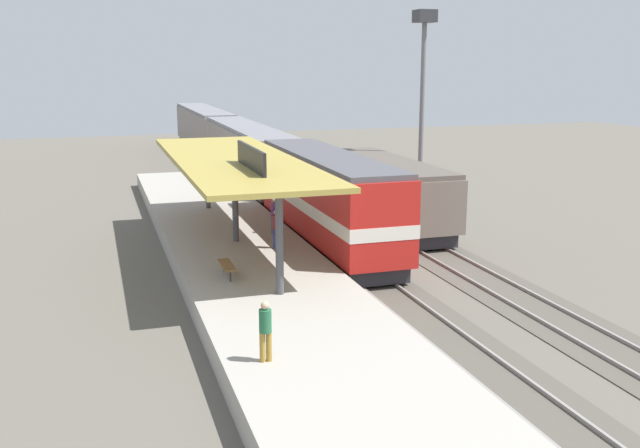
{
  "coord_description": "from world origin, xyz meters",
  "views": [
    {
      "loc": [
        -10.54,
        -31.49,
        8.86
      ],
      "look_at": [
        -1.38,
        -2.45,
        2.0
      ],
      "focal_mm": 40.59,
      "sensor_mm": 36.0,
      "label": 1
    }
  ],
  "objects_px": {
    "locomotive": "(327,200)",
    "light_mast": "(423,70)",
    "platform_bench": "(227,266)",
    "passenger_carriage_rear": "(204,130)",
    "freight_car": "(389,192)",
    "passenger_carriage_front": "(249,156)",
    "person_waiting": "(274,213)",
    "person_walking": "(265,328)",
    "person_boarding": "(276,227)"
  },
  "relations": [
    {
      "from": "light_mast",
      "to": "person_walking",
      "type": "relative_size",
      "value": 6.84
    },
    {
      "from": "platform_bench",
      "to": "light_mast",
      "type": "height_order",
      "value": "light_mast"
    },
    {
      "from": "locomotive",
      "to": "person_waiting",
      "type": "relative_size",
      "value": 8.44
    },
    {
      "from": "passenger_carriage_rear",
      "to": "platform_bench",
      "type": "bearing_deg",
      "value": -97.6
    },
    {
      "from": "passenger_carriage_rear",
      "to": "person_walking",
      "type": "relative_size",
      "value": 11.7
    },
    {
      "from": "passenger_carriage_front",
      "to": "freight_car",
      "type": "xyz_separation_m",
      "value": [
        4.6,
        -14.69,
        -0.34
      ]
    },
    {
      "from": "light_mast",
      "to": "person_boarding",
      "type": "relative_size",
      "value": 6.84
    },
    {
      "from": "person_boarding",
      "to": "person_waiting",
      "type": "bearing_deg",
      "value": 77.82
    },
    {
      "from": "person_walking",
      "to": "passenger_carriage_rear",
      "type": "bearing_deg",
      "value": 83.1
    },
    {
      "from": "locomotive",
      "to": "freight_car",
      "type": "relative_size",
      "value": 1.2
    },
    {
      "from": "platform_bench",
      "to": "person_boarding",
      "type": "height_order",
      "value": "person_boarding"
    },
    {
      "from": "passenger_carriage_rear",
      "to": "person_walking",
      "type": "xyz_separation_m",
      "value": [
        -6.42,
        -53.1,
        -0.46
      ]
    },
    {
      "from": "light_mast",
      "to": "person_boarding",
      "type": "xyz_separation_m",
      "value": [
        -10.95,
        -8.81,
        -6.54
      ]
    },
    {
      "from": "platform_bench",
      "to": "person_waiting",
      "type": "distance_m",
      "value": 7.29
    },
    {
      "from": "platform_bench",
      "to": "passenger_carriage_rear",
      "type": "xyz_separation_m",
      "value": [
        6.0,
        44.97,
        0.97
      ]
    },
    {
      "from": "passenger_carriage_front",
      "to": "person_waiting",
      "type": "relative_size",
      "value": 11.7
    },
    {
      "from": "locomotive",
      "to": "freight_car",
      "type": "xyz_separation_m",
      "value": [
        4.6,
        3.31,
        -0.44
      ]
    },
    {
      "from": "freight_car",
      "to": "person_walking",
      "type": "height_order",
      "value": "freight_car"
    },
    {
      "from": "locomotive",
      "to": "passenger_carriage_rear",
      "type": "distance_m",
      "value": 38.8
    },
    {
      "from": "passenger_carriage_rear",
      "to": "person_waiting",
      "type": "relative_size",
      "value": 11.7
    },
    {
      "from": "person_waiting",
      "to": "person_walking",
      "type": "relative_size",
      "value": 1.0
    },
    {
      "from": "person_boarding",
      "to": "person_walking",
      "type": "bearing_deg",
      "value": -105.54
    },
    {
      "from": "freight_car",
      "to": "person_boarding",
      "type": "distance_m",
      "value": 9.72
    },
    {
      "from": "locomotive",
      "to": "passenger_carriage_front",
      "type": "xyz_separation_m",
      "value": [
        0.0,
        18.0,
        -0.1
      ]
    },
    {
      "from": "passenger_carriage_front",
      "to": "person_walking",
      "type": "xyz_separation_m",
      "value": [
        -6.42,
        -32.3,
        -0.46
      ]
    },
    {
      "from": "passenger_carriage_front",
      "to": "passenger_carriage_rear",
      "type": "relative_size",
      "value": 1.0
    },
    {
      "from": "person_walking",
      "to": "person_boarding",
      "type": "xyz_separation_m",
      "value": [
        3.27,
        11.76,
        0.0
      ]
    },
    {
      "from": "person_walking",
      "to": "person_boarding",
      "type": "relative_size",
      "value": 1.0
    },
    {
      "from": "platform_bench",
      "to": "person_waiting",
      "type": "height_order",
      "value": "person_waiting"
    },
    {
      "from": "locomotive",
      "to": "person_waiting",
      "type": "xyz_separation_m",
      "value": [
        -2.56,
        0.24,
        -0.56
      ]
    },
    {
      "from": "light_mast",
      "to": "person_boarding",
      "type": "distance_m",
      "value": 15.5
    },
    {
      "from": "locomotive",
      "to": "passenger_carriage_front",
      "type": "height_order",
      "value": "locomotive"
    },
    {
      "from": "person_waiting",
      "to": "person_walking",
      "type": "xyz_separation_m",
      "value": [
        -3.87,
        -14.53,
        0.0
      ]
    },
    {
      "from": "passenger_carriage_rear",
      "to": "light_mast",
      "type": "height_order",
      "value": "light_mast"
    },
    {
      "from": "passenger_carriage_rear",
      "to": "light_mast",
      "type": "xyz_separation_m",
      "value": [
        7.8,
        -32.53,
        6.08
      ]
    },
    {
      "from": "freight_car",
      "to": "locomotive",
      "type": "bearing_deg",
      "value": -144.23
    },
    {
      "from": "passenger_carriage_front",
      "to": "person_waiting",
      "type": "height_order",
      "value": "passenger_carriage_front"
    },
    {
      "from": "passenger_carriage_rear",
      "to": "light_mast",
      "type": "distance_m",
      "value": 34.0
    },
    {
      "from": "light_mast",
      "to": "locomotive",
      "type": "bearing_deg",
      "value": -141.22
    },
    {
      "from": "freight_car",
      "to": "person_waiting",
      "type": "distance_m",
      "value": 7.79
    },
    {
      "from": "freight_car",
      "to": "passenger_carriage_front",
      "type": "bearing_deg",
      "value": 107.39
    },
    {
      "from": "freight_car",
      "to": "person_boarding",
      "type": "xyz_separation_m",
      "value": [
        -7.75,
        -5.85,
        -0.12
      ]
    },
    {
      "from": "locomotive",
      "to": "passenger_carriage_rear",
      "type": "bearing_deg",
      "value": 90.0
    },
    {
      "from": "passenger_carriage_rear",
      "to": "freight_car",
      "type": "xyz_separation_m",
      "value": [
        4.6,
        -35.49,
        -0.34
      ]
    },
    {
      "from": "platform_bench",
      "to": "person_walking",
      "type": "xyz_separation_m",
      "value": [
        -0.42,
        -8.12,
        0.51
      ]
    },
    {
      "from": "passenger_carriage_front",
      "to": "light_mast",
      "type": "height_order",
      "value": "light_mast"
    },
    {
      "from": "light_mast",
      "to": "person_waiting",
      "type": "relative_size",
      "value": 6.84
    },
    {
      "from": "passenger_carriage_rear",
      "to": "light_mast",
      "type": "bearing_deg",
      "value": -76.52
    },
    {
      "from": "passenger_carriage_front",
      "to": "freight_car",
      "type": "height_order",
      "value": "passenger_carriage_front"
    },
    {
      "from": "locomotive",
      "to": "light_mast",
      "type": "bearing_deg",
      "value": 38.78
    }
  ]
}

